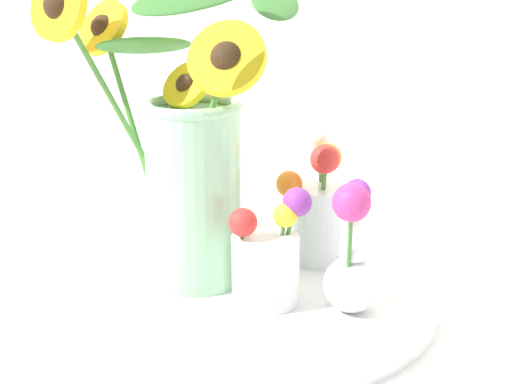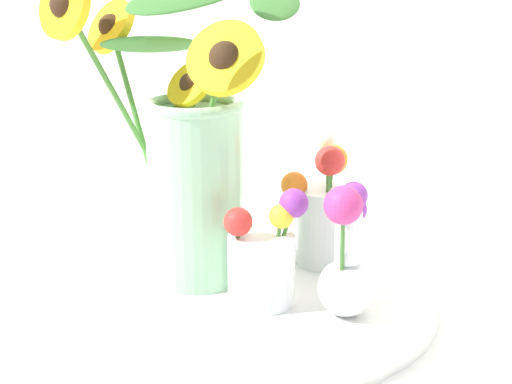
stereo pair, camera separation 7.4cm
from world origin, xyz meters
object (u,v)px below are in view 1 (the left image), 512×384
at_px(serving_tray, 256,291).
at_px(vase_small_center, 267,260).
at_px(mason_jar_sunflowers, 189,165).
at_px(vase_small_back, 318,207).
at_px(vase_bulb_right, 352,255).

xyz_separation_m(serving_tray, vase_small_center, (0.04, -0.04, 0.06)).
xyz_separation_m(serving_tray, mason_jar_sunflowers, (-0.08, -0.03, 0.16)).
relative_size(serving_tray, vase_small_center, 3.27).
bearing_deg(serving_tray, vase_small_back, 70.99).
distance_m(serving_tray, vase_small_back, 0.14).
xyz_separation_m(vase_bulb_right, vase_small_back, (-0.10, 0.12, 0.01)).
height_order(mason_jar_sunflowers, vase_small_center, mason_jar_sunflowers).
bearing_deg(mason_jar_sunflowers, vase_bulb_right, 3.50).
bearing_deg(vase_small_back, vase_bulb_right, -51.16).
bearing_deg(serving_tray, vase_small_center, -47.53).
xyz_separation_m(mason_jar_sunflowers, vase_small_center, (0.11, -0.01, -0.10)).
xyz_separation_m(serving_tray, vase_bulb_right, (0.13, -0.01, 0.08)).
xyz_separation_m(vase_small_center, vase_small_back, (-0.00, 0.14, 0.02)).
xyz_separation_m(serving_tray, vase_small_back, (0.04, 0.10, 0.09)).
relative_size(serving_tray, mason_jar_sunflowers, 1.16).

